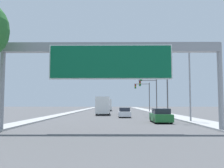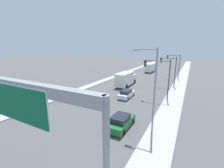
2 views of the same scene
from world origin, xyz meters
TOP-DOWN VIEW (x-y plane):
  - sidewalk_right at (9.50, 60.00)m, footprint 3.00×120.00m
  - median_strip_left at (-9.00, 60.00)m, footprint 2.00×120.00m
  - sign_gantry at (0.00, 17.87)m, footprint 16.77×0.73m
  - car_mid_right at (5.25, 26.30)m, footprint 1.86×4.31m
  - car_near_center at (1.75, 36.26)m, footprint 1.72×4.28m
  - truck_box_primary at (-1.75, 44.28)m, footprint 2.31×8.21m
  - truck_box_secondary at (-1.75, 67.49)m, footprint 2.46×7.89m
  - traffic_light_near_intersection at (7.15, 38.00)m, footprint 4.55×0.32m
  - traffic_light_mid_block at (7.45, 48.00)m, footprint 3.60×0.32m
  - traffic_light_far_intersection at (7.44, 58.00)m, footprint 3.66×0.32m
  - street_lamp_right at (8.31, 26.80)m, footprint 2.47×0.28m

SIDE VIEW (x-z plane):
  - sidewalk_right at x=9.50m, z-range 0.00..0.15m
  - median_strip_left at x=-9.00m, z-range 0.00..0.15m
  - car_near_center at x=1.75m, z-range -0.04..1.39m
  - car_mid_right at x=5.25m, z-range -0.05..1.47m
  - truck_box_secondary at x=-1.75m, z-range 0.03..3.18m
  - truck_box_primary at x=-1.75m, z-range 0.03..3.21m
  - traffic_light_mid_block at x=7.45m, z-range 1.09..7.90m
  - traffic_light_far_intersection at x=7.44m, z-range 1.10..8.00m
  - traffic_light_near_intersection at x=7.15m, z-range 1.18..8.11m
  - street_lamp_right at x=8.31m, z-range 0.77..9.54m
  - sign_gantry at x=0.00m, z-range 2.14..8.78m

